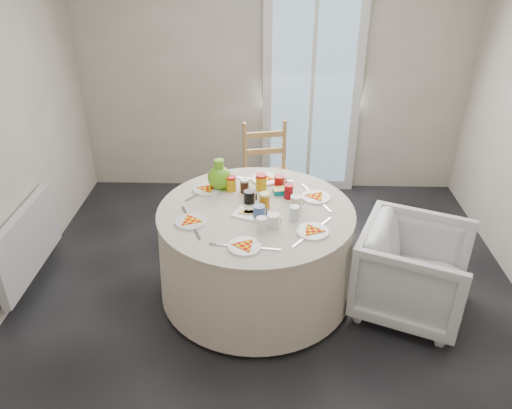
{
  "coord_description": "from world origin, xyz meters",
  "views": [
    {
      "loc": [
        -0.02,
        -3.05,
        2.6
      ],
      "look_at": [
        -0.11,
        0.12,
        0.8
      ],
      "focal_mm": 35.0,
      "sensor_mm": 36.0,
      "label": 1
    }
  ],
  "objects_px": {
    "wooden_chair": "(268,180)",
    "armchair": "(414,267)",
    "green_pitcher": "(219,175)",
    "table": "(256,252)",
    "radiator": "(28,242)"
  },
  "relations": [
    {
      "from": "radiator",
      "to": "green_pitcher",
      "type": "relative_size",
      "value": 4.13
    },
    {
      "from": "green_pitcher",
      "to": "radiator",
      "type": "bearing_deg",
      "value": 173.7
    },
    {
      "from": "radiator",
      "to": "table",
      "type": "relative_size",
      "value": 0.67
    },
    {
      "from": "table",
      "to": "green_pitcher",
      "type": "relative_size",
      "value": 6.21
    },
    {
      "from": "wooden_chair",
      "to": "green_pitcher",
      "type": "height_order",
      "value": "green_pitcher"
    },
    {
      "from": "armchair",
      "to": "green_pitcher",
      "type": "distance_m",
      "value": 1.63
    },
    {
      "from": "wooden_chair",
      "to": "green_pitcher",
      "type": "xyz_separation_m",
      "value": [
        -0.38,
        -0.71,
        0.4
      ]
    },
    {
      "from": "green_pitcher",
      "to": "table",
      "type": "bearing_deg",
      "value": -64.15
    },
    {
      "from": "wooden_chair",
      "to": "table",
      "type": "bearing_deg",
      "value": -105.61
    },
    {
      "from": "table",
      "to": "green_pitcher",
      "type": "height_order",
      "value": "green_pitcher"
    },
    {
      "from": "armchair",
      "to": "radiator",
      "type": "bearing_deg",
      "value": 107.62
    },
    {
      "from": "wooden_chair",
      "to": "green_pitcher",
      "type": "relative_size",
      "value": 4.14
    },
    {
      "from": "armchair",
      "to": "green_pitcher",
      "type": "relative_size",
      "value": 3.22
    },
    {
      "from": "wooden_chair",
      "to": "armchair",
      "type": "bearing_deg",
      "value": -59.7
    },
    {
      "from": "armchair",
      "to": "green_pitcher",
      "type": "bearing_deg",
      "value": 93.16
    }
  ]
}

